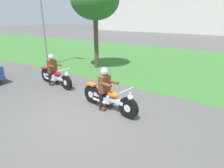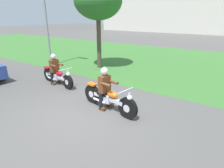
# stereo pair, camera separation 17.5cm
# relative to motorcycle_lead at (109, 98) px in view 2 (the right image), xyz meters

# --- Properties ---
(ground) EXTENTS (120.00, 120.00, 0.00)m
(ground) POSITION_rel_motorcycle_lead_xyz_m (-0.46, -0.97, -0.41)
(ground) COLOR #565451
(grass_verge) EXTENTS (60.00, 12.00, 0.01)m
(grass_verge) POSITION_rel_motorcycle_lead_xyz_m (-0.46, 8.21, -0.40)
(grass_verge) COLOR #3D7533
(grass_verge) RESTS_ON ground
(motorcycle_lead) EXTENTS (2.29, 0.68, 0.90)m
(motorcycle_lead) POSITION_rel_motorcycle_lead_xyz_m (0.00, 0.00, 0.00)
(motorcycle_lead) COLOR black
(motorcycle_lead) RESTS_ON ground
(rider_lead) EXTENTS (0.59, 0.51, 1.42)m
(rider_lead) POSITION_rel_motorcycle_lead_xyz_m (-0.17, 0.03, 0.42)
(rider_lead) COLOR black
(rider_lead) RESTS_ON ground
(motorcycle_follow) EXTENTS (2.26, 0.68, 0.87)m
(motorcycle_follow) POSITION_rel_motorcycle_lead_xyz_m (-3.34, 0.68, -0.02)
(motorcycle_follow) COLOR black
(motorcycle_follow) RESTS_ON ground
(rider_follow) EXTENTS (0.59, 0.51, 1.39)m
(rider_follow) POSITION_rel_motorcycle_lead_xyz_m (-3.51, 0.71, 0.41)
(rider_follow) COLOR black
(rider_follow) RESTS_ON ground
(tree_roadside) EXTENTS (2.67, 2.67, 4.86)m
(tree_roadside) POSITION_rel_motorcycle_lead_xyz_m (-3.70, 4.19, 3.36)
(tree_roadside) COLOR brown
(tree_roadside) RESTS_ON ground
(streetlight_pole) EXTENTS (0.96, 0.20, 6.02)m
(streetlight_pole) POSITION_rel_motorcycle_lead_xyz_m (-6.52, 2.88, 3.33)
(streetlight_pole) COLOR gray
(streetlight_pole) RESTS_ON ground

